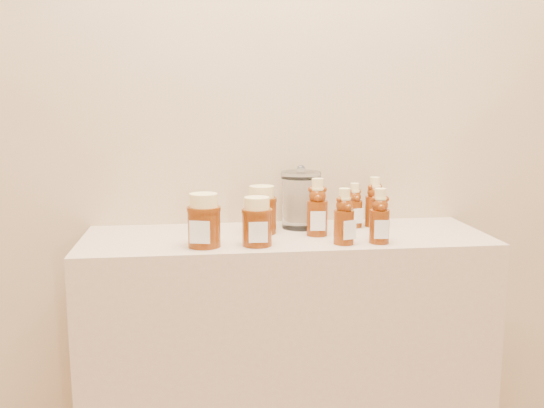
{
  "coord_description": "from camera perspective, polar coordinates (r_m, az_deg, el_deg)",
  "views": [
    {
      "loc": [
        -0.26,
        -0.19,
        1.3
      ],
      "look_at": [
        -0.05,
        1.52,
        1.0
      ],
      "focal_mm": 40.0,
      "sensor_mm": 36.0,
      "label": 1
    }
  ],
  "objects": [
    {
      "name": "wall_back",
      "position": [
        1.96,
        0.52,
        11.35
      ],
      "size": [
        3.5,
        0.02,
        2.7
      ],
      "primitive_type": "cube",
      "color": "tan",
      "rests_on": "ground"
    },
    {
      "name": "bear_bottle_back_mid",
      "position": [
        1.92,
        7.75,
        0.15
      ],
      "size": [
        0.07,
        0.07,
        0.16
      ],
      "primitive_type": null,
      "rotation": [
        0.0,
        0.0,
        0.28
      ],
      "color": "#5A2107",
      "rests_on": "display_table"
    },
    {
      "name": "bear_bottle_back_right",
      "position": [
        1.94,
        9.62,
        0.5
      ],
      "size": [
        0.08,
        0.08,
        0.18
      ],
      "primitive_type": null,
      "rotation": [
        0.0,
        0.0,
        0.38
      ],
      "color": "#5A2107",
      "rests_on": "display_table"
    },
    {
      "name": "bear_bottle_back_left",
      "position": [
        1.79,
        4.29,
        0.07
      ],
      "size": [
        0.07,
        0.07,
        0.19
      ],
      "primitive_type": null,
      "rotation": [
        0.0,
        0.0,
        -0.12
      ],
      "color": "#5A2107",
      "rests_on": "display_table"
    },
    {
      "name": "honey_jar_left",
      "position": [
        1.66,
        -6.42,
        -1.53
      ],
      "size": [
        0.12,
        0.12,
        0.15
      ],
      "primitive_type": null,
      "rotation": [
        0.0,
        0.0,
        -0.27
      ],
      "color": "#5A2107",
      "rests_on": "display_table"
    },
    {
      "name": "glass_canister",
      "position": [
        1.89,
        2.72,
        0.62
      ],
      "size": [
        0.14,
        0.14,
        0.19
      ],
      "primitive_type": null,
      "rotation": [
        0.0,
        0.0,
        -0.14
      ],
      "color": "white",
      "rests_on": "display_table"
    },
    {
      "name": "display_table",
      "position": [
        1.96,
        1.28,
        -15.88
      ],
      "size": [
        1.2,
        0.4,
        0.9
      ],
      "primitive_type": "cube",
      "color": "tan",
      "rests_on": "ground"
    },
    {
      "name": "bear_bottle_front_right",
      "position": [
        1.72,
        10.11,
        -0.78
      ],
      "size": [
        0.06,
        0.06,
        0.18
      ],
      "primitive_type": null,
      "rotation": [
        0.0,
        0.0,
        -0.09
      ],
      "color": "#5A2107",
      "rests_on": "display_table"
    },
    {
      "name": "honey_jar_front",
      "position": [
        1.67,
        -1.42,
        -1.65
      ],
      "size": [
        0.09,
        0.09,
        0.14
      ],
      "primitive_type": null,
      "rotation": [
        0.0,
        0.0,
        -0.02
      ],
      "color": "#5A2107",
      "rests_on": "display_table"
    },
    {
      "name": "honey_jar_back",
      "position": [
        1.82,
        -0.97,
        -0.54
      ],
      "size": [
        0.1,
        0.1,
        0.14
      ],
      "primitive_type": null,
      "rotation": [
        0.0,
        0.0,
        -0.08
      ],
      "color": "#5A2107",
      "rests_on": "display_table"
    },
    {
      "name": "bear_bottle_front_left",
      "position": [
        1.69,
        6.81,
        -0.82
      ],
      "size": [
        0.08,
        0.08,
        0.18
      ],
      "primitive_type": null,
      "rotation": [
        0.0,
        0.0,
        0.35
      ],
      "color": "#5A2107",
      "rests_on": "display_table"
    }
  ]
}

